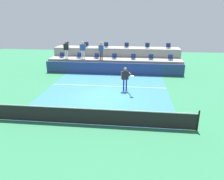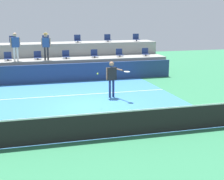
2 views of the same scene
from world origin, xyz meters
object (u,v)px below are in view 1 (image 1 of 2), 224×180
stadium_chair_upper_right (147,46)px  spectator_leaning_on_rail (83,48)px  stadium_chair_lower_left (79,56)px  stadium_chair_lower_right (151,57)px  stadium_chair_upper_mid_right (127,46)px  tennis_player (125,77)px  stadium_chair_upper_far_right (168,46)px  tennis_ball (109,76)px  stadium_chair_lower_mid_left (97,56)px  stadium_chair_upper_left (86,45)px  stadium_chair_lower_far_left (62,56)px  stadium_chair_lower_far_right (170,58)px  spectator_with_hat (101,49)px  stadium_chair_lower_mid_right (133,57)px  stadium_chair_upper_mid_left (106,45)px  stadium_chair_upper_far_left (67,45)px  spectator_in_grey (66,48)px  stadium_chair_lower_center (114,57)px

stadium_chair_upper_right → spectator_leaning_on_rail: size_ratio=0.31×
stadium_chair_lower_left → stadium_chair_lower_right: 7.07m
stadium_chair_upper_mid_right → tennis_player: size_ratio=0.29×
stadium_chair_lower_left → tennis_player: size_ratio=0.29×
stadium_chair_upper_far_right → tennis_ball: stadium_chair_upper_far_right is taller
stadium_chair_upper_mid_right → tennis_ball: 9.04m
stadium_chair_lower_mid_left → stadium_chair_upper_right: stadium_chair_upper_right is taller
stadium_chair_upper_left → stadium_chair_upper_right: bearing=0.0°
stadium_chair_lower_far_left → stadium_chair_lower_far_right: size_ratio=1.00×
stadium_chair_lower_far_right → spectator_with_hat: size_ratio=0.31×
stadium_chair_lower_mid_left → stadium_chair_lower_far_right: size_ratio=1.00×
stadium_chair_lower_left → stadium_chair_lower_mid_right: 5.38m
stadium_chair_upper_right → stadium_chair_upper_far_right: size_ratio=1.00×
stadium_chair_upper_far_right → spectator_leaning_on_rail: spectator_leaning_on_rail is taller
stadium_chair_upper_mid_left → stadium_chair_upper_far_left: bearing=180.0°
stadium_chair_lower_mid_right → spectator_with_hat: bearing=-172.9°
stadium_chair_lower_far_left → tennis_player: size_ratio=0.29×
stadium_chair_lower_mid_right → spectator_in_grey: size_ratio=0.30×
spectator_in_grey → spectator_with_hat: size_ratio=1.03×
stadium_chair_lower_far_right → stadium_chair_upper_right: stadium_chair_upper_right is taller
stadium_chair_upper_far_left → stadium_chair_upper_far_right: 10.69m
stadium_chair_upper_far_right → spectator_leaning_on_rail: 8.67m
tennis_player → stadium_chair_lower_far_right: bearing=55.6°
spectator_in_grey → spectator_with_hat: bearing=0.0°
spectator_in_grey → stadium_chair_lower_mid_right: bearing=3.4°
stadium_chair_lower_mid_left → stadium_chair_upper_mid_right: 3.47m
tennis_player → stadium_chair_upper_left: bearing=121.2°
tennis_player → stadium_chair_upper_mid_left: bearing=108.1°
stadium_chair_upper_far_left → spectator_in_grey: (0.66, -2.18, -0.03)m
stadium_chair_lower_mid_left → stadium_chair_lower_right: (5.31, 0.00, 0.00)m
stadium_chair_lower_mid_right → stadium_chair_upper_mid_left: (-2.92, 1.80, 0.85)m
stadium_chair_lower_center → stadium_chair_lower_right: same height
stadium_chair_lower_right → spectator_leaning_on_rail: size_ratio=0.31×
stadium_chair_lower_mid_left → stadium_chair_lower_mid_right: (3.61, 0.00, 0.00)m
spectator_with_hat → stadium_chair_upper_mid_right: bearing=43.1°
stadium_chair_lower_mid_right → tennis_ball: size_ratio=7.65×
stadium_chair_upper_mid_right → spectator_in_grey: (-5.77, -2.18, -0.03)m
stadium_chair_upper_mid_left → spectator_leaning_on_rail: (-1.98, -2.18, -0.05)m
stadium_chair_lower_left → stadium_chair_lower_mid_left: 1.77m
stadium_chair_lower_left → tennis_ball: (3.89, -7.17, 0.00)m
spectator_in_grey → stadium_chair_upper_mid_right: bearing=20.7°
stadium_chair_lower_right → spectator_with_hat: (-4.79, -0.38, 0.79)m
spectator_leaning_on_rail → stadium_chair_lower_mid_left: bearing=16.6°
stadium_chair_lower_mid_left → stadium_chair_upper_far_right: 7.38m
stadium_chair_upper_mid_left → tennis_ball: size_ratio=7.65×
stadium_chair_lower_right → stadium_chair_upper_mid_right: bearing=143.8°
stadium_chair_upper_right → stadium_chair_upper_far_right: 2.12m
stadium_chair_lower_left → stadium_chair_upper_far_left: (-1.82, 1.80, 0.85)m
stadium_chair_lower_left → stadium_chair_upper_left: size_ratio=1.00×
tennis_player → spectator_with_hat: bearing=116.2°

